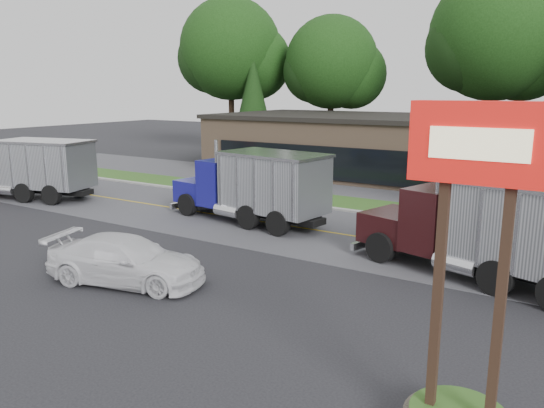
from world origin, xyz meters
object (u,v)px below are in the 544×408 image
Objects in this scene: dump_truck_blue at (255,185)px; dump_truck_red at (28,167)px; rally_car at (126,260)px; bilo_sign at (465,337)px; dump_truck_maroon at (496,227)px.

dump_truck_red is at bearing 16.76° from dump_truck_blue.
bilo_sign is at bearing -117.36° from rally_car.
bilo_sign reaches higher than rally_car.
dump_truck_red and dump_truck_maroon have the same top height.
dump_truck_blue is 1.61× the size of rally_car.
dump_truck_maroon is (10.90, -2.33, 0.00)m from dump_truck_blue.
bilo_sign reaches higher than dump_truck_maroon.
bilo_sign is 0.68× the size of dump_truck_maroon.
rally_car is at bearing 142.70° from dump_truck_red.
bilo_sign is 9.00m from dump_truck_maroon.
dump_truck_maroon is at bearing 166.05° from dump_truck_red.
dump_truck_blue and dump_truck_maroon have the same top height.
dump_truck_maroon is at bearing 96.61° from bilo_sign.
dump_truck_red reaches higher than rally_car.
rally_car is (-9.96, -6.47, -1.05)m from dump_truck_maroon.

